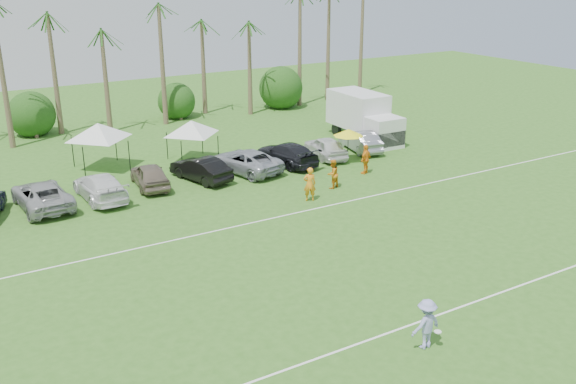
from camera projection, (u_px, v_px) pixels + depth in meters
ground at (436, 356)px, 22.22m from camera, size 120.00×120.00×0.00m
field_lines at (310, 268)px, 28.67m from camera, size 80.00×12.10×0.01m
palm_tree_4 at (52, 38)px, 48.42m from camera, size 2.40×2.40×8.90m
palm_tree_5 at (103, 24)px, 50.07m from camera, size 2.40×2.40×9.90m
palm_tree_6 at (152, 11)px, 51.72m from camera, size 2.40×2.40×10.90m
palm_tree_8 at (251, 28)px, 56.67m from camera, size 2.40×2.40×8.90m
palm_tree_9 at (299, 15)px, 58.80m from camera, size 2.40×2.40×9.90m
palm_tree_10 at (343, 4)px, 60.94m from camera, size 2.40×2.40×10.90m
bush_tree_1 at (31, 113)px, 50.17m from camera, size 4.00×4.00×4.00m
bush_tree_2 at (176, 97)px, 56.00m from camera, size 4.00×4.00×4.00m
bush_tree_3 at (275, 87)px, 60.85m from camera, size 4.00×4.00×4.00m
sideline_player_a at (310, 184)px, 36.46m from camera, size 0.85×0.71×1.99m
sideline_player_b at (333, 174)px, 38.55m from camera, size 1.02×0.89×1.79m
sideline_player_c at (366, 159)px, 41.20m from camera, size 1.23×0.89×1.93m
box_truck at (364, 115)px, 48.92m from camera, size 2.83×6.93×3.54m
canopy_tent_left at (98, 123)px, 41.41m from camera, size 4.47×4.47×3.62m
canopy_tent_right at (191, 120)px, 43.22m from camera, size 4.10×4.10×3.32m
market_umbrella at (348, 132)px, 43.29m from camera, size 2.06×2.06×2.30m
frisbee_player at (426, 324)px, 22.44m from camera, size 1.23×0.75×1.88m
parked_car_2 at (42, 195)px, 35.46m from camera, size 2.79×5.52×1.50m
parked_car_3 at (100, 187)px, 36.80m from camera, size 2.28×5.22×1.50m
parked_car_4 at (150, 175)px, 38.77m from camera, size 2.27×4.57×1.50m
parked_car_5 at (201, 169)px, 39.99m from camera, size 2.69×4.79×1.50m
parked_car_6 at (245, 161)px, 41.57m from camera, size 3.76×5.83×1.50m
parked_car_7 at (286, 154)px, 43.16m from camera, size 2.81×5.40×1.50m
parked_car_8 at (325, 147)px, 44.68m from camera, size 2.42×4.61×1.50m
parked_car_9 at (360, 141)px, 46.37m from camera, size 2.46×4.76×1.50m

